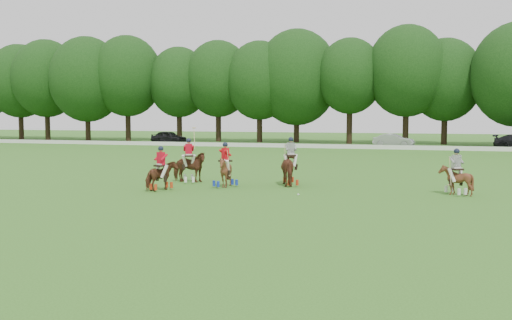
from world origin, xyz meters
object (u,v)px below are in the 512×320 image
(polo_stripe_b, at_px, (456,179))
(polo_red_c, at_px, (225,171))
(polo_red_a, at_px, (161,175))
(car_left, at_px, (169,137))
(polo_stripe_a, at_px, (291,168))
(polo_ball, at_px, (298,195))
(car_mid, at_px, (394,140))
(polo_red_b, at_px, (189,167))

(polo_stripe_b, bearing_deg, polo_red_c, -177.96)
(polo_red_a, bearing_deg, car_left, 114.76)
(polo_stripe_a, bearing_deg, polo_ball, -71.58)
(car_mid, xyz_separation_m, polo_red_a, (-8.64, -40.20, 0.02))
(car_mid, bearing_deg, polo_ball, -174.34)
(polo_red_b, bearing_deg, polo_stripe_a, 3.07)
(polo_red_b, height_order, polo_red_c, polo_red_b)
(car_mid, distance_m, polo_ball, 40.08)
(polo_ball, bearing_deg, car_left, 122.15)
(car_mid, relative_size, polo_red_b, 1.53)
(polo_red_b, distance_m, polo_stripe_b, 13.38)
(polo_red_a, distance_m, polo_red_c, 3.20)
(car_left, relative_size, car_mid, 1.04)
(polo_stripe_b, xyz_separation_m, polo_ball, (-6.72, -2.16, -0.68))
(polo_red_b, bearing_deg, polo_ball, -25.48)
(car_mid, distance_m, polo_red_b, 37.87)
(polo_red_c, bearing_deg, polo_stripe_a, 29.74)
(polo_stripe_a, height_order, polo_stripe_b, polo_stripe_a)
(polo_ball, bearing_deg, polo_red_a, -178.42)
(polo_red_b, bearing_deg, polo_stripe_b, -4.26)
(polo_red_c, distance_m, polo_stripe_a, 3.37)
(polo_red_b, relative_size, polo_stripe_a, 1.17)
(car_mid, xyz_separation_m, polo_ball, (-2.03, -40.02, -0.68))
(car_mid, bearing_deg, polo_red_a, 176.44)
(car_left, relative_size, polo_stripe_b, 2.20)
(car_left, xyz_separation_m, polo_red_b, (18.54, -36.87, 0.06))
(polo_stripe_a, bearing_deg, polo_red_a, -146.39)
(car_mid, relative_size, polo_stripe_b, 2.11)
(polo_red_a, xyz_separation_m, polo_red_c, (2.53, 1.96, 0.05))
(car_left, bearing_deg, car_mid, -79.88)
(polo_red_a, bearing_deg, polo_red_b, 90.16)
(polo_red_a, distance_m, polo_red_b, 3.34)
(polo_red_b, bearing_deg, car_mid, 76.79)
(polo_stripe_b, relative_size, polo_ball, 23.19)
(car_left, relative_size, polo_stripe_a, 1.87)
(polo_red_b, xyz_separation_m, polo_red_c, (2.54, -1.38, -0.05))
(polo_ball, bearing_deg, polo_stripe_a, 108.42)
(car_left, xyz_separation_m, polo_stripe_a, (24.01, -36.57, 0.12))
(car_left, height_order, polo_stripe_b, polo_stripe_b)
(car_left, height_order, polo_stripe_a, polo_stripe_a)
(polo_red_c, distance_m, polo_ball, 4.51)
(car_left, height_order, polo_red_a, polo_red_a)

